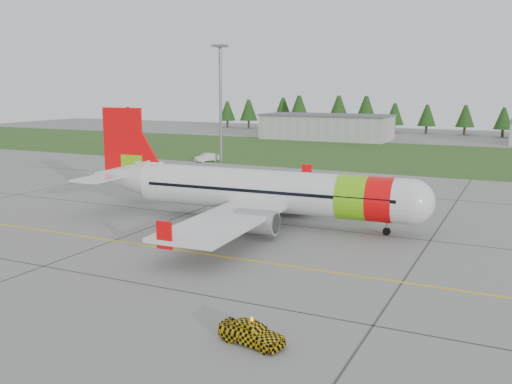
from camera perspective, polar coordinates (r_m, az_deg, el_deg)
The scene contains 9 objects.
ground at distance 37.03m, azimuth -3.80°, elevation -10.51°, with size 320.00×320.00×0.00m, color gray.
aircraft at distance 55.98m, azimuth 0.49°, elevation 0.12°, with size 36.57×33.65×11.07m.
follow_me_car at distance 30.13m, azimuth -0.43°, elevation -11.72°, with size 1.50×1.27×3.73m, color yellow.
service_van at distance 102.96m, azimuth -4.96°, elevation 4.30°, with size 1.58×1.50×4.54m, color silver.
grass_strip at distance 114.13m, azimuth 16.86°, elevation 3.35°, with size 320.00×50.00×0.03m, color #30561E.
taxi_guideline at distance 43.77m, azimuth 1.38°, elevation -7.13°, with size 120.00×0.25×0.02m, color gold.
hangar_west at distance 148.12m, azimuth 7.06°, elevation 6.41°, with size 32.00×14.00×6.00m, color #A8A8A3.
floodlight_mast at distance 100.87m, azimuth -3.56°, elevation 8.60°, with size 0.50×0.50×20.00m, color slate.
treeline at distance 169.13m, azimuth 19.94°, elevation 7.04°, with size 160.00×8.00×10.00m, color #1C3F14, non-canonical shape.
Camera 1 is at (17.09, -30.06, 13.24)m, focal length 40.00 mm.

